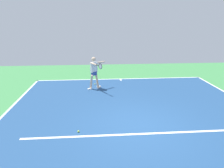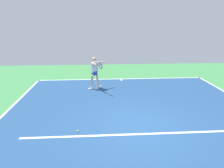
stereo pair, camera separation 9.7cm
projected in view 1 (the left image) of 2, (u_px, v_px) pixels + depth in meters
ground_plane at (139, 126)px, 6.74m from camera, size 20.14×20.14×0.00m
court_surface at (139, 126)px, 6.74m from camera, size 10.34×11.62×0.00m
court_line_baseline_near at (120, 79)px, 12.19m from camera, size 10.34×0.10×0.01m
court_line_service at (143, 134)px, 6.27m from camera, size 7.75×0.10×0.01m
court_line_centre_mark at (121, 80)px, 12.00m from camera, size 0.10×0.30×0.01m
tennis_player at (94, 71)px, 10.15m from camera, size 0.98×1.38×1.73m
tennis_ball_centre_court at (95, 84)px, 11.09m from camera, size 0.07×0.07×0.07m
tennis_ball_by_baseline at (78, 131)px, 6.35m from camera, size 0.07×0.07×0.07m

